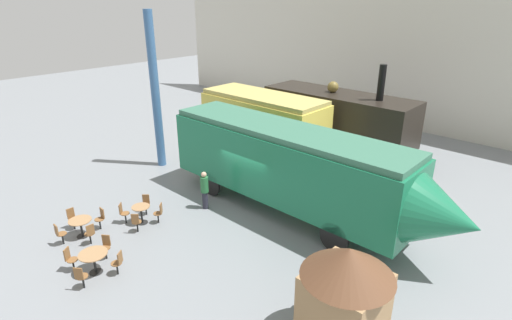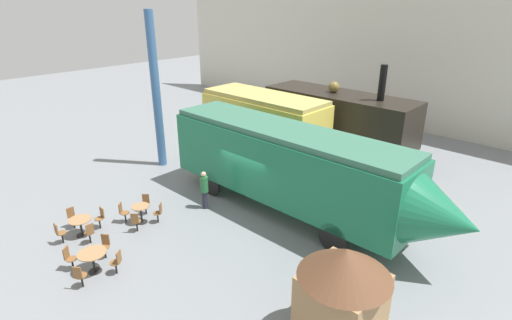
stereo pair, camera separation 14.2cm
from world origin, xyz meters
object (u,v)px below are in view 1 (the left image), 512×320
Objects in this scene: steam_locomotive at (338,116)px; passenger_coach_vintage at (263,120)px; streamlined_locomotive at (300,168)px; cafe_table_near at (93,257)px; ticket_kiosk at (345,293)px; cafe_chair_0 at (70,258)px; visitor_person at (205,189)px; cafe_table_far at (81,224)px; cafe_table_mid at (141,211)px.

steam_locomotive reaches higher than passenger_coach_vintage.
cafe_table_near is at bearing -109.69° from streamlined_locomotive.
ticket_kiosk is at bearing -43.69° from streamlined_locomotive.
cafe_chair_0 is (2.44, -12.41, -1.52)m from passenger_coach_vintage.
cafe_table_near is 0.31× the size of ticket_kiosk.
passenger_coach_vintage is 13.98m from ticket_kiosk.
passenger_coach_vintage is 7.11m from visitor_person.
passenger_coach_vintage is at bearing 110.71° from visitor_person.
cafe_table_near is 8.19m from ticket_kiosk.
cafe_table_far is (-2.44, 0.71, -0.05)m from cafe_table_near.
steam_locomotive is at bearing 91.20° from cafe_table_near.
passenger_coach_vintage is 11.33m from cafe_table_far.
streamlined_locomotive is at bearing 47.84° from cafe_table_mid.
passenger_coach_vintage reaches higher than ticket_kiosk.
steam_locomotive reaches higher than ticket_kiosk.
passenger_coach_vintage is 7.92× the size of cafe_table_near.
cafe_table_far is at bearing 109.94° from cafe_chair_0.
steam_locomotive is at bearing 122.62° from ticket_kiosk.
cafe_table_near reaches higher than cafe_table_far.
steam_locomotive is 15.85m from cafe_chair_0.
cafe_table_mid is 0.89× the size of cafe_table_far.
cafe_chair_0 reaches higher than cafe_table_mid.
cafe_table_mid is at bearing -95.88° from steam_locomotive.
steam_locomotive is 12.63m from cafe_table_mid.
streamlined_locomotive reaches higher than cafe_table_far.
visitor_person is (-0.64, 5.35, 0.33)m from cafe_table_near.
cafe_table_far is 4.99m from visitor_person.
passenger_coach_vintage is 9.36m from cafe_table_mid.
streamlined_locomotive is (5.84, -4.34, 0.15)m from passenger_coach_vintage.
passenger_coach_vintage is 12.41m from cafe_table_near.
visitor_person reaches higher than cafe_chair_0.
cafe_table_mid is at bearing 69.89° from cafe_chair_0.
ticket_kiosk is at bearing 0.77° from cafe_table_mid.
steam_locomotive is 0.69× the size of streamlined_locomotive.
passenger_coach_vintage is (-2.80, -3.35, -0.12)m from steam_locomotive.
passenger_coach_vintage reaches higher than cafe_table_mid.
cafe_table_mid is 2.75m from visitor_person.
cafe_table_near is (0.32, -15.27, -1.54)m from steam_locomotive.
streamlined_locomotive is 8.91m from cafe_chair_0.
cafe_chair_0 is (1.76, -1.20, -0.05)m from cafe_table_far.
streamlined_locomotive is at bearing -36.65° from passenger_coach_vintage.
streamlined_locomotive is at bearing -68.47° from steam_locomotive.
cafe_chair_0 is 0.51× the size of visitor_person.
cafe_chair_0 is at bearing -112.81° from streamlined_locomotive.
ticket_kiosk is at bearing 12.50° from cafe_table_far.
steam_locomotive is 11.82× the size of cafe_table_mid.
streamlined_locomotive is 15.39× the size of cafe_table_far.
passenger_coach_vintage is 8.49× the size of cafe_chair_0.
streamlined_locomotive reaches higher than cafe_table_near.
cafe_chair_0 is 9.01m from ticket_kiosk.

